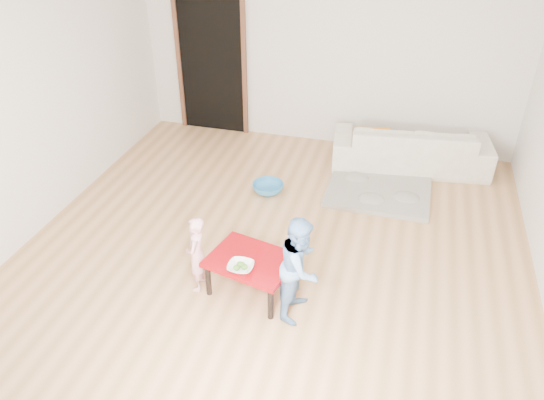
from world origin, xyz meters
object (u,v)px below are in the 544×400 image
at_px(child_pink, 197,254).
at_px(basin, 268,188).
at_px(bowl, 241,267).
at_px(child_blue, 301,267).
at_px(sofa, 411,146).
at_px(red_table, 252,275).

distance_m(child_pink, basin, 1.80).
bearing_deg(bowl, child_pink, 169.08).
xyz_separation_m(child_blue, basin, (-0.80, 1.81, -0.42)).
distance_m(sofa, child_blue, 3.03).
relative_size(sofa, basin, 5.26).
relative_size(sofa, child_pink, 2.59).
relative_size(child_blue, basin, 2.59).
bearing_deg(child_pink, red_table, 89.75).
height_order(red_table, child_blue, child_blue).
height_order(child_pink, basin, child_pink).
xyz_separation_m(sofa, bowl, (-1.28, -2.96, 0.11)).
bearing_deg(child_blue, child_pink, 94.28).
relative_size(red_table, bowl, 3.30).
bearing_deg(basin, bowl, -81.29).
distance_m(red_table, bowl, 0.27).
bearing_deg(sofa, red_table, 58.87).
relative_size(sofa, red_table, 2.65).
xyz_separation_m(sofa, child_blue, (-0.77, -2.92, 0.19)).
xyz_separation_m(sofa, basin, (-1.57, -1.11, -0.23)).
xyz_separation_m(red_table, child_blue, (0.47, -0.13, 0.29)).
relative_size(bowl, child_pink, 0.30).
relative_size(sofa, child_blue, 2.03).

